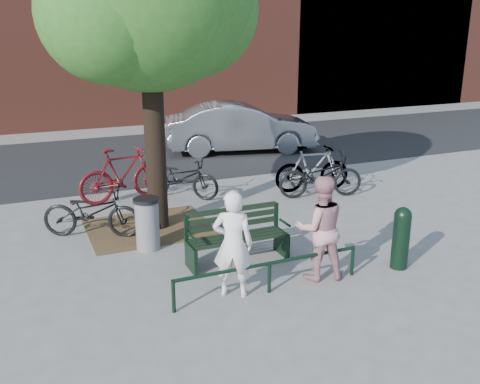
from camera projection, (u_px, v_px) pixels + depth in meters
name	position (u px, v px, depth m)	size (l,w,h in m)	color
ground	(238.00, 262.00, 9.19)	(90.00, 90.00, 0.00)	gray
dirt_pit	(149.00, 228.00, 10.73)	(2.40, 2.00, 0.02)	brown
road	(131.00, 157.00, 16.64)	(40.00, 7.00, 0.01)	black
park_bench	(236.00, 234.00, 9.12)	(1.74, 0.54, 0.97)	black
guard_railing	(269.00, 268.00, 8.02)	(3.06, 0.06, 0.51)	black
person_left	(233.00, 244.00, 7.82)	(0.60, 0.39, 1.64)	white
person_right	(320.00, 228.00, 8.38)	(0.82, 0.64, 1.69)	#C1858B
bollard	(401.00, 236.00, 8.82)	(0.29, 0.29, 1.06)	black
litter_bin	(147.00, 223.00, 9.60)	(0.47, 0.47, 0.96)	gray
bicycle_a	(92.00, 212.00, 10.18)	(0.66, 1.89, 0.99)	black
bicycle_b	(123.00, 175.00, 12.27)	(0.59, 2.10, 1.26)	#540C10
bicycle_c	(181.00, 177.00, 12.54)	(0.65, 1.88, 0.99)	black
bicycle_d	(312.00, 168.00, 13.04)	(0.53, 1.89, 1.14)	gray
bicycle_e	(321.00, 175.00, 12.58)	(0.70, 2.01, 1.05)	black
parked_car	(241.00, 127.00, 17.19)	(1.67, 4.79, 1.58)	gray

